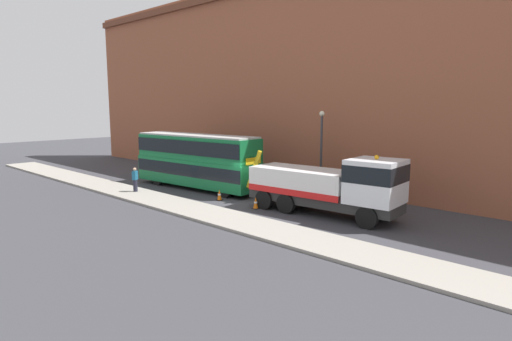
# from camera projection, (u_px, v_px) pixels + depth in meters

# --- Properties ---
(ground_plane) EXTENTS (120.00, 120.00, 0.00)m
(ground_plane) POSITION_uv_depth(u_px,v_px,m) (252.00, 202.00, 27.99)
(ground_plane) COLOR #38383D
(near_kerb) EXTENTS (60.00, 2.80, 0.15)m
(near_kerb) POSITION_uv_depth(u_px,v_px,m) (202.00, 212.00, 24.96)
(near_kerb) COLOR gray
(near_kerb) RESTS_ON ground_plane
(building_facade) EXTENTS (60.00, 1.50, 16.00)m
(building_facade) POSITION_uv_depth(u_px,v_px,m) (316.00, 80.00, 31.65)
(building_facade) COLOR #935138
(building_facade) RESTS_ON ground_plane
(recovery_tow_truck) EXTENTS (10.22, 3.30, 3.67)m
(recovery_tow_truck) POSITION_uv_depth(u_px,v_px,m) (329.00, 185.00, 24.20)
(recovery_tow_truck) COLOR #2D2D2D
(recovery_tow_truck) RESTS_ON ground_plane
(double_decker_bus) EXTENTS (11.17, 3.36, 4.06)m
(double_decker_bus) POSITION_uv_depth(u_px,v_px,m) (197.00, 159.00, 32.12)
(double_decker_bus) COLOR #146B38
(double_decker_bus) RESTS_ON ground_plane
(pedestrian_onlooker) EXTENTS (0.42, 0.48, 1.71)m
(pedestrian_onlooker) POSITION_uv_depth(u_px,v_px,m) (135.00, 180.00, 30.37)
(pedestrian_onlooker) COLOR #232333
(pedestrian_onlooker) RESTS_ON near_kerb
(traffic_cone_near_bus) EXTENTS (0.36, 0.36, 0.72)m
(traffic_cone_near_bus) POSITION_uv_depth(u_px,v_px,m) (219.00, 195.00, 28.30)
(traffic_cone_near_bus) COLOR orange
(traffic_cone_near_bus) RESTS_ON ground_plane
(traffic_cone_midway) EXTENTS (0.36, 0.36, 0.72)m
(traffic_cone_midway) POSITION_uv_depth(u_px,v_px,m) (256.00, 203.00, 26.01)
(traffic_cone_midway) COLOR orange
(traffic_cone_midway) RESTS_ON ground_plane
(street_lamp) EXTENTS (0.36, 0.36, 5.83)m
(street_lamp) POSITION_uv_depth(u_px,v_px,m) (321.00, 146.00, 29.32)
(street_lamp) COLOR #38383D
(street_lamp) RESTS_ON ground_plane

